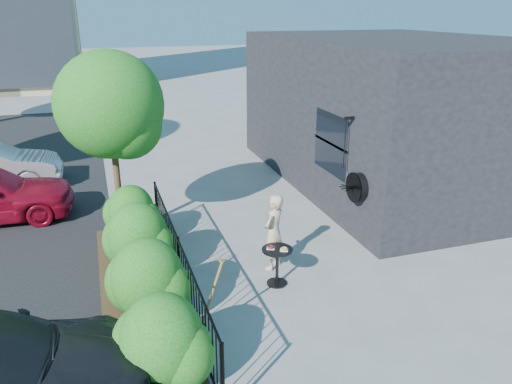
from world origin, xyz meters
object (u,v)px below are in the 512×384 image
object	(u,v)px
patio_tree	(114,112)
shovel	(210,301)
woman	(274,232)
cafe_table	(277,260)

from	to	relation	value
patio_tree	shovel	world-z (taller)	patio_tree
patio_tree	shovel	xyz separation A→B (m)	(0.98, -4.03, -2.21)
patio_tree	woman	distance (m)	4.07
woman	shovel	bearing A→B (deg)	3.88
cafe_table	woman	xyz separation A→B (m)	(0.15, 0.60, 0.26)
woman	patio_tree	bearing A→B (deg)	-83.87
shovel	woman	bearing A→B (deg)	45.36
patio_tree	cafe_table	size ratio (longest dim) A/B	5.23
cafe_table	patio_tree	bearing A→B (deg)	129.49
patio_tree	shovel	size ratio (longest dim) A/B	3.12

